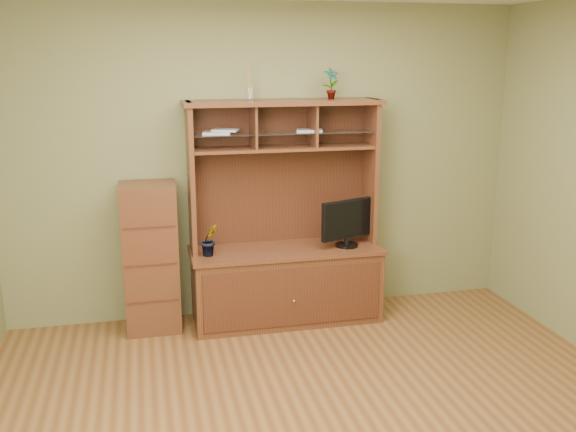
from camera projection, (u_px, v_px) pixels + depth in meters
name	position (u px, v px, depth m)	size (l,w,h in m)	color
room	(333.00, 217.00, 3.69)	(4.54, 4.04, 2.74)	brown
media_hutch	(286.00, 262.00, 5.55)	(1.66, 0.61, 1.90)	#3F2112
monitor	(347.00, 222.00, 5.50)	(0.50, 0.22, 0.41)	black
orchid_plant	(209.00, 240.00, 5.26)	(0.15, 0.12, 0.27)	#28581E
top_plant	(331.00, 83.00, 5.35)	(0.14, 0.09, 0.26)	#326724
reed_diffuser	(249.00, 86.00, 5.20)	(0.06, 0.06, 0.29)	silver
magazines	(250.00, 131.00, 5.29)	(1.03, 0.22, 0.04)	#ABABAF
side_cabinet	(151.00, 257.00, 5.32)	(0.45, 0.41, 1.25)	#3F2112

